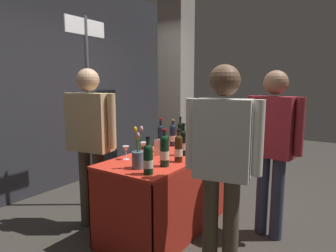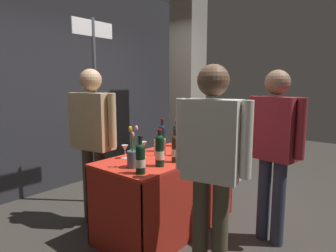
% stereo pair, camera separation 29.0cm
% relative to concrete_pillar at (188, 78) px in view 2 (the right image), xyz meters
% --- Properties ---
extents(ground_plane, '(12.00, 12.00, 0.00)m').
position_rel_concrete_pillar_xyz_m(ground_plane, '(-1.66, -0.95, -1.60)').
color(ground_plane, '#38332D').
extents(back_partition, '(7.33, 0.12, 3.10)m').
position_rel_concrete_pillar_xyz_m(back_partition, '(-1.66, 1.10, -0.05)').
color(back_partition, '#2D2D33').
rests_on(back_partition, ground_plane).
extents(concrete_pillar, '(0.43, 0.43, 3.21)m').
position_rel_concrete_pillar_xyz_m(concrete_pillar, '(0.00, 0.00, 0.00)').
color(concrete_pillar, gray).
rests_on(concrete_pillar, ground_plane).
extents(tasting_table, '(1.50, 0.72, 0.79)m').
position_rel_concrete_pillar_xyz_m(tasting_table, '(-1.66, -0.95, -1.06)').
color(tasting_table, red).
rests_on(tasting_table, ground_plane).
extents(featured_wine_bottle, '(0.07, 0.07, 0.33)m').
position_rel_concrete_pillar_xyz_m(featured_wine_bottle, '(-1.07, -0.74, -0.68)').
color(featured_wine_bottle, black).
rests_on(featured_wine_bottle, tasting_table).
extents(display_bottle_0, '(0.07, 0.07, 0.33)m').
position_rel_concrete_pillar_xyz_m(display_bottle_0, '(-1.12, -0.91, -0.67)').
color(display_bottle_0, black).
rests_on(display_bottle_0, tasting_table).
extents(display_bottle_1, '(0.08, 0.08, 0.31)m').
position_rel_concrete_pillar_xyz_m(display_bottle_1, '(-1.83, -1.18, -0.68)').
color(display_bottle_1, '#38230F').
rests_on(display_bottle_1, tasting_table).
extents(display_bottle_2, '(0.08, 0.08, 0.33)m').
position_rel_concrete_pillar_xyz_m(display_bottle_2, '(-2.03, -1.15, -0.66)').
color(display_bottle_2, black).
rests_on(display_bottle_2, tasting_table).
extents(display_bottle_3, '(0.08, 0.08, 0.31)m').
position_rel_concrete_pillar_xyz_m(display_bottle_3, '(-2.29, -1.17, -0.68)').
color(display_bottle_3, black).
rests_on(display_bottle_3, tasting_table).
extents(display_bottle_4, '(0.07, 0.07, 0.36)m').
position_rel_concrete_pillar_xyz_m(display_bottle_4, '(-1.59, -0.80, -0.66)').
color(display_bottle_4, '#192333').
rests_on(display_bottle_4, tasting_table).
extents(display_bottle_5, '(0.08, 0.08, 0.33)m').
position_rel_concrete_pillar_xyz_m(display_bottle_5, '(-1.18, -1.16, -0.67)').
color(display_bottle_5, '#192333').
rests_on(display_bottle_5, tasting_table).
extents(display_bottle_6, '(0.08, 0.08, 0.32)m').
position_rel_concrete_pillar_xyz_m(display_bottle_6, '(-1.28, -0.76, -0.68)').
color(display_bottle_6, '#192333').
rests_on(display_bottle_6, tasting_table).
extents(display_bottle_7, '(0.07, 0.07, 0.33)m').
position_rel_concrete_pillar_xyz_m(display_bottle_7, '(-1.60, -1.09, -0.68)').
color(display_bottle_7, black).
rests_on(display_bottle_7, tasting_table).
extents(display_bottle_8, '(0.07, 0.07, 0.33)m').
position_rel_concrete_pillar_xyz_m(display_bottle_8, '(-1.05, -1.04, -0.67)').
color(display_bottle_8, '#38230F').
rests_on(display_bottle_8, tasting_table).
extents(wine_glass_near_vendor, '(0.08, 0.08, 0.16)m').
position_rel_concrete_pillar_xyz_m(wine_glass_near_vendor, '(-1.89, -0.81, -0.70)').
color(wine_glass_near_vendor, silver).
rests_on(wine_glass_near_vendor, tasting_table).
extents(wine_glass_mid, '(0.07, 0.07, 0.14)m').
position_rel_concrete_pillar_xyz_m(wine_glass_mid, '(-1.26, -0.96, -0.72)').
color(wine_glass_mid, silver).
rests_on(wine_glass_mid, tasting_table).
extents(wine_glass_near_taster, '(0.07, 0.07, 0.13)m').
position_rel_concrete_pillar_xyz_m(wine_glass_near_taster, '(-2.04, -0.71, -0.71)').
color(wine_glass_near_taster, silver).
rests_on(wine_glass_near_taster, tasting_table).
extents(flower_vase, '(0.11, 0.11, 0.37)m').
position_rel_concrete_pillar_xyz_m(flower_vase, '(-2.20, -1.00, -0.71)').
color(flower_vase, slate).
rests_on(flower_vase, tasting_table).
extents(brochure_stand, '(0.10, 0.11, 0.17)m').
position_rel_concrete_pillar_xyz_m(brochure_stand, '(-1.74, -0.90, -0.73)').
color(brochure_stand, silver).
rests_on(brochure_stand, tasting_table).
extents(vendor_presenter, '(0.28, 0.63, 1.67)m').
position_rel_concrete_pillar_xyz_m(vendor_presenter, '(-2.09, -0.27, -0.59)').
color(vendor_presenter, '#4C4233').
rests_on(vendor_presenter, ground_plane).
extents(taster_foreground_right, '(0.28, 0.56, 1.65)m').
position_rel_concrete_pillar_xyz_m(taster_foreground_right, '(-2.12, -1.74, -0.61)').
color(taster_foreground_right, '#4C4233').
rests_on(taster_foreground_right, ground_plane).
extents(taster_foreground_left, '(0.27, 0.55, 1.64)m').
position_rel_concrete_pillar_xyz_m(taster_foreground_left, '(-1.25, -1.88, -0.62)').
color(taster_foreground_left, '#2D3347').
rests_on(taster_foreground_left, ground_plane).
extents(booth_signpost, '(0.57, 0.04, 2.29)m').
position_rel_concrete_pillar_xyz_m(booth_signpost, '(-1.72, 0.17, -0.17)').
color(booth_signpost, '#47474C').
rests_on(booth_signpost, ground_plane).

